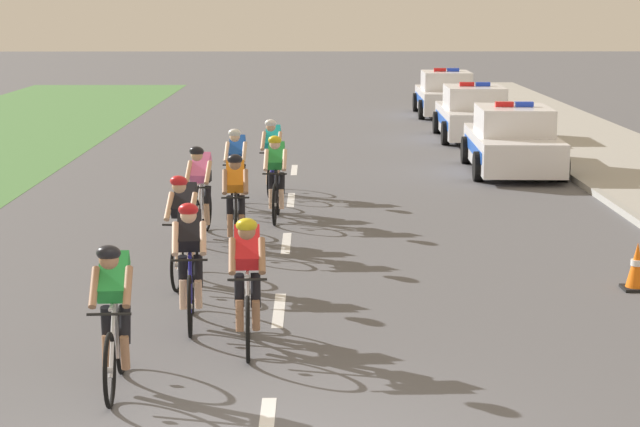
% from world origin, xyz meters
% --- Properties ---
extents(kerb_edge, '(0.16, 60.00, 0.13)m').
position_xyz_m(kerb_edge, '(6.03, 14.00, 0.07)').
color(kerb_edge, '#9E9E99').
rests_on(kerb_edge, ground).
extents(lane_markings_centre, '(0.14, 21.60, 0.01)m').
position_xyz_m(lane_markings_centre, '(0.00, 7.04, 0.00)').
color(lane_markings_centre, white).
rests_on(lane_markings_centre, ground).
extents(cyclist_lead, '(0.43, 1.72, 1.56)m').
position_xyz_m(cyclist_lead, '(-1.52, 2.09, 0.79)').
color(cyclist_lead, black).
rests_on(cyclist_lead, ground).
extents(cyclist_second, '(0.43, 1.72, 1.56)m').
position_xyz_m(cyclist_second, '(-0.29, 3.44, 0.79)').
color(cyclist_second, black).
rests_on(cyclist_second, ground).
extents(cyclist_third, '(0.44, 1.72, 1.56)m').
position_xyz_m(cyclist_third, '(-1.02, 4.37, 0.79)').
color(cyclist_third, black).
rests_on(cyclist_third, ground).
extents(cyclist_fourth, '(0.45, 1.72, 1.56)m').
position_xyz_m(cyclist_fourth, '(-1.32, 6.44, 0.79)').
color(cyclist_fourth, black).
rests_on(cyclist_fourth, ground).
extents(cyclist_fifth, '(0.43, 1.72, 1.56)m').
position_xyz_m(cyclist_fifth, '(-0.76, 8.57, 0.79)').
color(cyclist_fifth, black).
rests_on(cyclist_fifth, ground).
extents(cyclist_sixth, '(0.45, 1.72, 1.56)m').
position_xyz_m(cyclist_sixth, '(-1.40, 9.52, 0.79)').
color(cyclist_sixth, black).
rests_on(cyclist_sixth, ground).
extents(cyclist_seventh, '(0.42, 1.72, 1.56)m').
position_xyz_m(cyclist_seventh, '(-0.22, 10.97, 0.79)').
color(cyclist_seventh, black).
rests_on(cyclist_seventh, ground).
extents(cyclist_eighth, '(0.43, 1.72, 1.56)m').
position_xyz_m(cyclist_eighth, '(-0.97, 12.04, 0.79)').
color(cyclist_eighth, black).
rests_on(cyclist_eighth, ground).
extents(cyclist_ninth, '(0.44, 1.72, 1.56)m').
position_xyz_m(cyclist_ninth, '(-0.38, 13.70, 0.79)').
color(cyclist_ninth, black).
rests_on(cyclist_ninth, ground).
extents(police_car_nearest, '(2.12, 4.46, 1.59)m').
position_xyz_m(police_car_nearest, '(4.90, 16.69, 0.68)').
color(police_car_nearest, white).
rests_on(police_car_nearest, ground).
extents(police_car_second, '(2.07, 4.44, 1.59)m').
position_xyz_m(police_car_second, '(4.90, 22.96, 0.68)').
color(police_car_second, white).
rests_on(police_car_second, ground).
extents(police_car_third, '(2.07, 4.43, 1.59)m').
position_xyz_m(police_car_third, '(4.90, 29.73, 0.68)').
color(police_car_third, white).
rests_on(police_car_third, ground).
extents(traffic_cone_near, '(0.36, 0.36, 0.64)m').
position_xyz_m(traffic_cone_near, '(4.73, 6.04, 0.31)').
color(traffic_cone_near, black).
rests_on(traffic_cone_near, ground).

